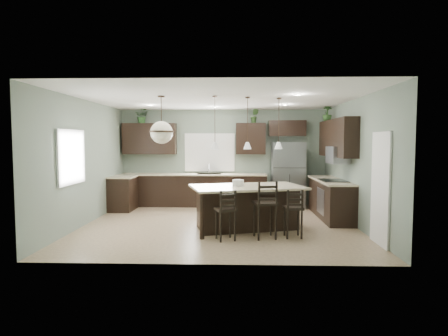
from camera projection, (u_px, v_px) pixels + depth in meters
ground at (219, 225)px, 8.42m from camera, size 6.00×6.00×0.00m
pantry_door at (380, 189)px, 6.70m from camera, size 0.04×0.82×2.04m
window_back at (210, 152)px, 11.05m from camera, size 1.35×0.02×1.00m
window_left at (71, 157)px, 7.61m from camera, size 0.02×1.10×1.00m
left_return_cabs at (123, 194)px, 10.17m from camera, size 0.60×0.90×0.90m
left_return_countertop at (123, 177)px, 10.14m from camera, size 0.66×0.96×0.04m
back_lower_cabs at (194, 190)px, 10.86m from camera, size 4.20×0.60×0.90m
back_countertop at (194, 174)px, 10.81m from camera, size 4.20×0.66×0.04m
sink_inset at (209, 174)px, 10.79m from camera, size 0.70×0.45×0.01m
faucet at (209, 169)px, 10.75m from camera, size 0.02×0.02×0.28m
back_upper_left at (150, 139)px, 10.93m from camera, size 1.55×0.34×0.90m
back_upper_right at (251, 139)px, 10.83m from camera, size 0.85×0.34×0.90m
fridge_header at (287, 128)px, 10.77m from camera, size 1.05×0.34×0.45m
right_lower_cabs at (330, 199)px, 9.17m from camera, size 0.60×2.35×0.90m
right_countertop at (330, 180)px, 9.14m from camera, size 0.66×2.35×0.04m
cooktop at (333, 180)px, 8.86m from camera, size 0.58×0.75×0.02m
wall_oven_front at (320, 201)px, 8.91m from camera, size 0.01×0.72×0.60m
right_upper_cabs at (337, 138)px, 9.06m from camera, size 0.34×2.35×0.90m
microwave at (338, 155)px, 8.82m from camera, size 0.40×0.75×0.40m
refrigerator at (288, 175)px, 10.60m from camera, size 0.90×0.74×1.85m
kitchen_island at (247, 208)px, 7.95m from camera, size 2.58×1.89×0.92m
serving_dish at (238, 183)px, 7.87m from camera, size 0.24×0.24×0.14m
bar_stool_left at (226, 215)px, 7.05m from camera, size 0.46×0.46×0.97m
bar_stool_center at (265, 209)px, 7.18m from camera, size 0.49×0.49×1.12m
bar_stool_right at (293, 213)px, 7.25m from camera, size 0.38×0.38×0.95m
pendant_left at (215, 123)px, 7.66m from camera, size 0.17×0.17×1.10m
pendant_center at (247, 123)px, 7.83m from camera, size 0.17×0.17×1.10m
pendant_right at (279, 124)px, 8.00m from camera, size 0.17×0.17×1.10m
chandelier at (161, 120)px, 7.64m from camera, size 0.50×0.50×0.98m
plant_back_left at (142, 116)px, 10.86m from camera, size 0.39×0.34×0.42m
plant_back_right at (255, 116)px, 10.75m from camera, size 0.26×0.22×0.42m
plant_right_wall at (327, 113)px, 9.93m from camera, size 0.25×0.25×0.43m
room_shell at (219, 149)px, 8.30m from camera, size 6.00×6.00×6.00m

